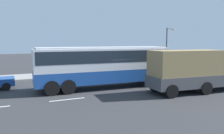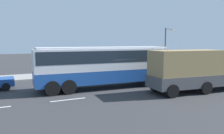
% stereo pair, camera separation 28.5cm
% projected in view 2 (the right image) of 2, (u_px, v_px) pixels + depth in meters
% --- Properties ---
extents(ground_plane, '(120.00, 120.00, 0.00)m').
position_uv_depth(ground_plane, '(121.00, 86.00, 19.40)').
color(ground_plane, '#333335').
extents(sidewalk_curb, '(80.00, 4.00, 0.15)m').
position_uv_depth(sidewalk_curb, '(88.00, 73.00, 27.05)').
color(sidewalk_curb, gray).
rests_on(sidewalk_curb, ground_plane).
extents(lane_centreline, '(22.54, 0.16, 0.01)m').
position_uv_depth(lane_centreline, '(72.00, 99.00, 15.06)').
color(lane_centreline, white).
rests_on(lane_centreline, ground_plane).
extents(coach_bus, '(11.40, 3.17, 3.45)m').
position_uv_depth(coach_bus, '(104.00, 63.00, 18.65)').
color(coach_bus, '#1E4C9E').
rests_on(coach_bus, ground_plane).
extents(cargo_truck, '(8.34, 3.11, 3.25)m').
position_uv_depth(cargo_truck, '(196.00, 70.00, 17.32)').
color(cargo_truck, navy).
rests_on(cargo_truck, ground_plane).
extents(pedestrian_near_curb, '(0.32, 0.32, 1.56)m').
position_uv_depth(pedestrian_near_curb, '(51.00, 68.00, 24.39)').
color(pedestrian_near_curb, '#38334C').
rests_on(pedestrian_near_curb, sidewalk_curb).
extents(street_lamp, '(1.62, 0.24, 5.59)m').
position_uv_depth(street_lamp, '(166.00, 45.00, 29.99)').
color(street_lamp, '#47474C').
rests_on(street_lamp, sidewalk_curb).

